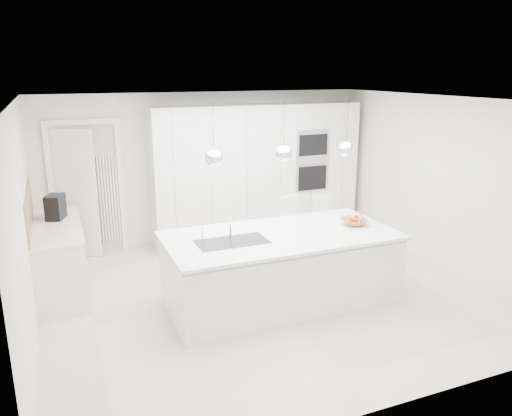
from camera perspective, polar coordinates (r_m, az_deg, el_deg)
name	(u,v)px	position (r m, az deg, el deg)	size (l,w,h in m)	color
floor	(265,294)	(6.64, 1.00, -9.83)	(5.50, 5.50, 0.00)	beige
wall_back	(207,167)	(8.51, -5.66, 4.64)	(5.50, 5.50, 0.00)	silver
wall_left	(24,228)	(5.75, -25.03, -2.09)	(5.00, 5.00, 0.00)	silver
ceiling	(266,100)	(6.01, 1.11, 12.24)	(5.50, 5.50, 0.00)	white
tall_cabinets	(257,173)	(8.51, 0.11, 4.04)	(3.60, 0.60, 2.30)	white
oven_stack	(313,161)	(8.58, 6.50, 5.39)	(0.62, 0.04, 1.05)	#A5A5A8
doorway_frame	(87,191)	(8.20, -18.72, 1.86)	(1.11, 0.08, 2.13)	white
hallway_door	(71,194)	(8.14, -20.43, 1.47)	(0.82, 0.04, 2.00)	white
radiator	(109,200)	(8.25, -16.40, 0.88)	(0.32, 0.04, 1.40)	white
left_base_cabinets	(59,259)	(7.13, -21.56, -5.41)	(0.60, 1.80, 0.86)	white
left_worktop	(56,226)	(6.99, -21.92, -1.96)	(0.62, 1.82, 0.04)	white
oak_backsplash	(29,209)	(6.93, -24.51, -0.06)	(0.02, 1.80, 0.50)	#AA7343
island_base	(282,271)	(6.26, 2.96, -7.20)	(2.80, 1.20, 0.86)	white
island_worktop	(281,235)	(6.14, 2.82, -3.15)	(2.84, 1.40, 0.04)	white
island_sink	(232,248)	(5.88, -2.74, -4.62)	(0.84, 0.44, 0.18)	#3F3F42
island_tap	(230,224)	(6.00, -2.96, -1.89)	(0.02, 0.02, 0.30)	white
pendant_left	(214,159)	(5.54, -4.84, 5.66)	(0.20, 0.20, 0.20)	white
pendant_mid	(283,154)	(5.85, 3.16, 6.21)	(0.20, 0.20, 0.20)	white
pendant_right	(346,149)	(6.26, 10.25, 6.60)	(0.20, 0.20, 0.20)	white
fruit_bowl	(354,222)	(6.60, 11.14, -1.55)	(0.34, 0.34, 0.08)	#AA7343
espresso_machine	(55,207)	(7.22, -21.96, 0.11)	(0.20, 0.31, 0.33)	black
bar_stool_left	(292,234)	(7.28, 4.17, -3.01)	(0.35, 0.49, 1.07)	white
bar_stool_right	(326,231)	(7.58, 8.00, -2.61)	(0.33, 0.46, 1.01)	white
apple_a	(352,219)	(6.61, 10.97, -1.26)	(0.08, 0.08, 0.08)	red
apple_b	(355,219)	(6.61, 11.28, -1.21)	(0.09, 0.09, 0.09)	red
apple_c	(357,219)	(6.65, 11.43, -1.23)	(0.07, 0.07, 0.07)	red
banana_bunch	(357,216)	(6.59, 11.50, -0.91)	(0.21, 0.21, 0.03)	yellow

